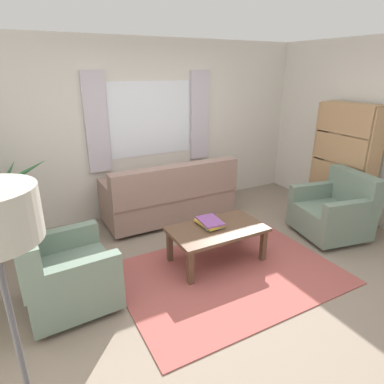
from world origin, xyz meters
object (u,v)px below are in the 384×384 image
bookshelf (343,160)px  coffee_table (217,232)px  armchair_left (62,274)px  armchair_right (334,211)px  couch (170,197)px  book_stack_on_table (210,222)px

bookshelf → coffee_table: bearing=95.6°
armchair_left → armchair_right: size_ratio=0.90×
armchair_left → armchair_right: (3.48, -0.22, 0.00)m
bookshelf → armchair_left: bearing=92.8°
couch → book_stack_on_table: couch is taller
couch → bookshelf: (2.33, -1.08, 0.53)m
book_stack_on_table → bookshelf: size_ratio=0.21×
armchair_right → coffee_table: 1.78m
book_stack_on_table → armchair_left: bearing=-177.9°
couch → bookshelf: size_ratio=1.10×
armchair_right → bookshelf: (0.56, 0.42, 0.54)m
couch → book_stack_on_table: (-0.05, -1.22, 0.11)m
armchair_right → book_stack_on_table: size_ratio=2.77×
couch → coffee_table: (-0.01, -1.31, 0.01)m
armchair_right → bookshelf: bearing=137.7°
armchair_left → coffee_table: bearing=-94.0°
coffee_table → bookshelf: (2.33, 0.23, 0.51)m
book_stack_on_table → bookshelf: 2.41m
armchair_right → couch: bearing=-119.4°
coffee_table → bookshelf: bookshelf is taller
armchair_right → book_stack_on_table: (-1.81, 0.28, 0.12)m
coffee_table → book_stack_on_table: size_ratio=3.11×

